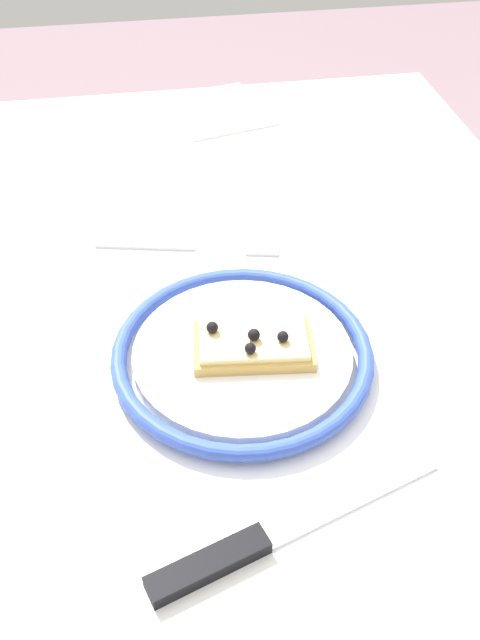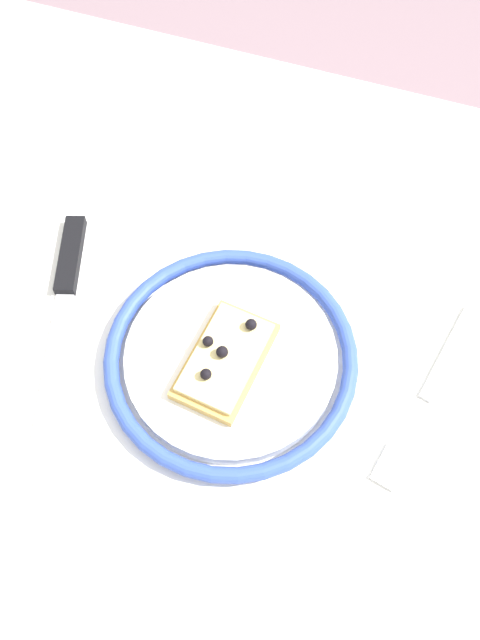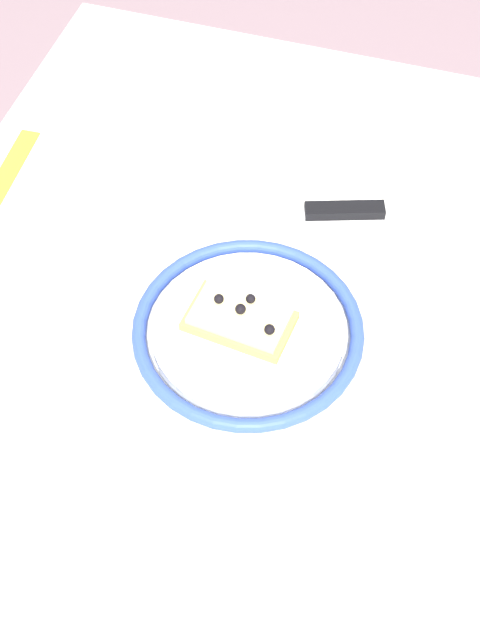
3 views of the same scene
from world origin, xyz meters
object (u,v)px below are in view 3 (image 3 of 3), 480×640
Objects in this scene: dining_table at (242,434)px; pizza_slice_near at (240,319)px; knife at (316,212)px; plate at (248,331)px; fork at (221,501)px.

pizza_slice_near is at bearing 19.66° from dining_table.
pizza_slice_near is 0.19m from knife.
knife is at bearing -3.39° from dining_table.
dining_table is 0.13m from plate.
knife reaches higher than dining_table.
plate reaches higher than knife.
fork is (-0.36, -0.00, -0.00)m from knife.
knife reaches higher than fork.
fork is (-0.18, -0.04, -0.02)m from pizza_slice_near.
plate is at bearing 172.21° from knife.
fork is (-0.18, -0.03, -0.01)m from plate.
dining_table is 0.14m from pizza_slice_near.
plate reaches higher than dining_table.
pizza_slice_near reaches higher than plate.
knife is at bearing -10.70° from pizza_slice_near.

